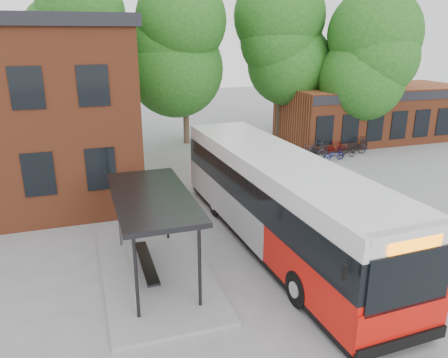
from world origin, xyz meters
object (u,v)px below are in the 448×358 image
object	(u,v)px
bus_shelter	(154,235)
bicycle_2	(334,155)
bicycle_3	(318,148)
city_bus	(278,201)
bicycle_1	(309,150)
bicycle_4	(347,152)
bicycle_5	(335,147)
bicycle_0	(313,152)
bicycle_7	(359,144)
bicycle_6	(354,147)

from	to	relation	value
bus_shelter	bicycle_2	xyz separation A→B (m)	(13.28, 10.28, -1.04)
bicycle_3	city_bus	bearing A→B (deg)	131.85
bicycle_1	bicycle_4	size ratio (longest dim) A/B	0.95
bicycle_3	bicycle_5	distance (m)	1.44
bicycle_0	bicycle_7	world-z (taller)	bicycle_7
bus_shelter	bicycle_1	world-z (taller)	bus_shelter
bus_shelter	bicycle_3	xyz separation A→B (m)	(12.86, 11.58, -0.92)
bus_shelter	bicycle_7	size ratio (longest dim) A/B	3.91
bus_shelter	bicycle_6	size ratio (longest dim) A/B	4.12
bicycle_2	bicycle_7	world-z (taller)	bicycle_7
bus_shelter	city_bus	world-z (taller)	city_bus
city_bus	bicycle_6	bearing A→B (deg)	42.67
city_bus	bicycle_2	xyz separation A→B (m)	(8.44, 9.44, -1.33)
bus_shelter	bicycle_2	world-z (taller)	bus_shelter
bicycle_5	bicycle_1	bearing A→B (deg)	97.99
bicycle_3	bicycle_2	bearing A→B (deg)	-173.63
bicycle_0	bicycle_5	distance (m)	2.18
bicycle_0	bicycle_5	size ratio (longest dim) A/B	1.22
bicycle_4	city_bus	bearing A→B (deg)	119.96
bicycle_3	bicycle_7	distance (m)	3.31
bicycle_4	bicycle_7	bearing A→B (deg)	-71.74
bus_shelter	bicycle_5	bearing A→B (deg)	39.44
city_bus	bicycle_3	bearing A→B (deg)	51.16
bicycle_2	bicycle_5	xyz separation A→B (m)	(1.01, 1.48, 0.04)
bus_shelter	city_bus	xyz separation A→B (m)	(4.84, 0.84, 0.28)
bus_shelter	bicycle_0	size ratio (longest dim) A/B	3.84
bicycle_2	bicycle_3	bearing A→B (deg)	9.36
bicycle_0	bicycle_5	xyz separation A→B (m)	(2.07, 0.70, -0.03)
bicycle_4	bicycle_7	xyz separation A→B (m)	(1.75, 1.17, 0.13)
bicycle_2	bicycle_1	bearing A→B (deg)	29.92
bicycle_1	bicycle_7	distance (m)	3.95
bicycle_1	bicycle_6	distance (m)	3.34
bus_shelter	bicycle_5	size ratio (longest dim) A/B	4.70
bicycle_0	bicycle_4	xyz separation A→B (m)	(2.19, -0.52, -0.07)
city_bus	bicycle_1	xyz separation A→B (m)	(7.38, 10.79, -1.29)
bicycle_5	bicycle_2	bearing A→B (deg)	149.89
bicycle_3	bicycle_6	bearing A→B (deg)	-103.89
city_bus	bicycle_3	world-z (taller)	city_bus
bicycle_2	bicycle_0	bearing A→B (deg)	45.18
city_bus	bicycle_0	distance (m)	12.67
bicycle_5	bicycle_7	world-z (taller)	bicycle_7
bicycle_1	bicycle_3	size ratio (longest dim) A/B	0.85
bicycle_1	bicycle_3	distance (m)	0.65
city_bus	bicycle_7	size ratio (longest dim) A/B	7.63
bicycle_4	bicycle_6	xyz separation A→B (m)	(1.14, 0.92, 0.03)
city_bus	bicycle_1	size ratio (longest dim) A/B	9.17
bicycle_2	bicycle_7	distance (m)	3.22
bicycle_4	bicycle_0	bearing A→B (deg)	61.34
bicycle_6	bicycle_7	xyz separation A→B (m)	(0.61, 0.24, 0.09)
bus_shelter	bicycle_4	size ratio (longest dim) A/B	4.47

